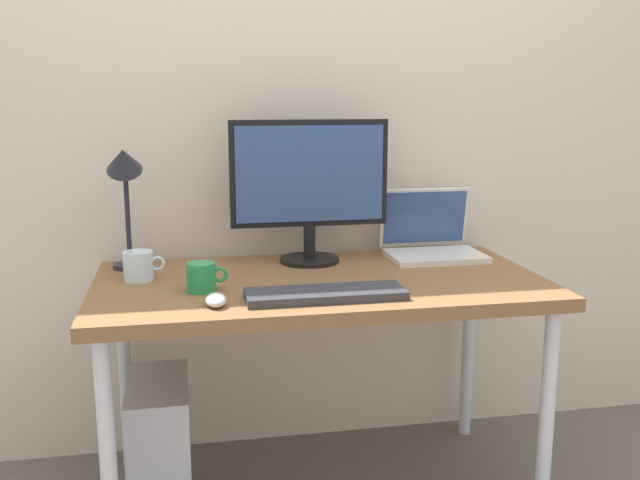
{
  "coord_description": "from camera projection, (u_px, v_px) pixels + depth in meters",
  "views": [
    {
      "loc": [
        -0.4,
        -2.05,
        1.26
      ],
      "look_at": [
        0.0,
        0.0,
        0.83
      ],
      "focal_mm": 39.67,
      "sensor_mm": 36.0,
      "label": 1
    }
  ],
  "objects": [
    {
      "name": "mouse",
      "position": [
        216.0,
        300.0,
        1.87
      ],
      "size": [
        0.06,
        0.09,
        0.03
      ],
      "primitive_type": "ellipsoid",
      "color": "silver",
      "rests_on": "desk"
    },
    {
      "name": "computer_tower",
      "position": [
        160.0,
        447.0,
        2.15
      ],
      "size": [
        0.18,
        0.36,
        0.42
      ],
      "primitive_type": "cube",
      "color": "#B2B2B7",
      "rests_on": "ground_plane"
    },
    {
      "name": "glass_cup",
      "position": [
        139.0,
        266.0,
        2.13
      ],
      "size": [
        0.12,
        0.09,
        0.09
      ],
      "color": "silver",
      "rests_on": "desk"
    },
    {
      "name": "coffee_mug",
      "position": [
        202.0,
        277.0,
        2.01
      ],
      "size": [
        0.12,
        0.08,
        0.08
      ],
      "color": "#268C4C",
      "rests_on": "desk"
    },
    {
      "name": "keyboard",
      "position": [
        325.0,
        294.0,
        1.94
      ],
      "size": [
        0.44,
        0.14,
        0.02
      ],
      "primitive_type": "cube",
      "color": "#333338",
      "rests_on": "desk"
    },
    {
      "name": "desk",
      "position": [
        320.0,
        298.0,
        2.17
      ],
      "size": [
        1.36,
        0.71,
        0.71
      ],
      "color": "brown",
      "rests_on": "ground_plane"
    },
    {
      "name": "monitor",
      "position": [
        309.0,
        183.0,
        2.32
      ],
      "size": [
        0.52,
        0.2,
        0.47
      ],
      "color": "black",
      "rests_on": "desk"
    },
    {
      "name": "desk_lamp",
      "position": [
        125.0,
        179.0,
        2.2
      ],
      "size": [
        0.11,
        0.16,
        0.42
      ],
      "color": "#232328",
      "rests_on": "desk"
    },
    {
      "name": "back_wall",
      "position": [
        297.0,
        84.0,
        2.44
      ],
      "size": [
        4.4,
        0.04,
        2.6
      ],
      "primitive_type": "cube",
      "color": "beige",
      "rests_on": "ground_plane"
    },
    {
      "name": "laptop",
      "position": [
        431.0,
        239.0,
        2.45
      ],
      "size": [
        0.32,
        0.26,
        0.23
      ],
      "color": "silver",
      "rests_on": "desk"
    }
  ]
}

